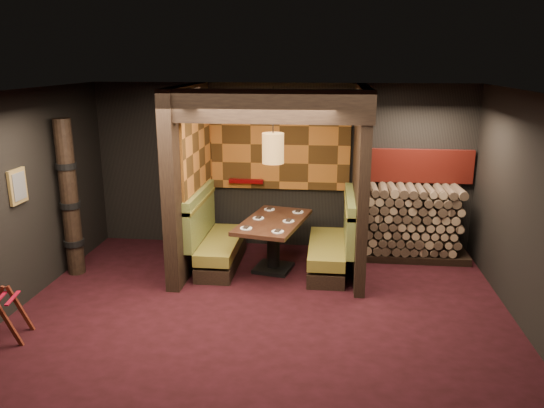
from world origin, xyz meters
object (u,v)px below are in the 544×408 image
at_px(luggage_rack, 2,314).
at_px(dining_table, 273,235).
at_px(firewood_stack, 416,223).
at_px(booth_bench_left, 215,242).
at_px(booth_bench_right, 334,246).
at_px(totem_column, 70,199).
at_px(pendant_lamp, 273,148).

bearing_deg(luggage_rack, dining_table, 39.93).
distance_m(dining_table, firewood_stack, 2.43).
bearing_deg(booth_bench_left, luggage_rack, -127.93).
height_order(booth_bench_left, firewood_stack, firewood_stack).
distance_m(booth_bench_right, luggage_rack, 4.68).
relative_size(dining_table, totem_column, 0.71).
xyz_separation_m(dining_table, firewood_stack, (2.29, 0.80, 0.03)).
xyz_separation_m(booth_bench_left, dining_table, (0.95, -0.10, 0.19)).
bearing_deg(totem_column, pendant_lamp, 7.53).
xyz_separation_m(luggage_rack, firewood_stack, (5.26, 3.28, 0.30)).
height_order(booth_bench_right, firewood_stack, firewood_stack).
relative_size(booth_bench_right, pendant_lamp, 1.42).
bearing_deg(dining_table, booth_bench_left, 174.15).
distance_m(luggage_rack, firewood_stack, 6.20).
distance_m(booth_bench_right, pendant_lamp, 1.82).
bearing_deg(luggage_rack, booth_bench_left, 52.07).
bearing_deg(booth_bench_right, totem_column, -172.14).
bearing_deg(pendant_lamp, totem_column, -172.47).
relative_size(dining_table, firewood_stack, 0.98).
relative_size(booth_bench_right, luggage_rack, 2.45).
bearing_deg(firewood_stack, luggage_rack, -148.05).
relative_size(dining_table, luggage_rack, 2.60).
height_order(dining_table, totem_column, totem_column).
bearing_deg(luggage_rack, pendant_lamp, 39.36).
bearing_deg(firewood_stack, totem_column, -166.81).
bearing_deg(pendant_lamp, booth_bench_left, 171.19).
height_order(dining_table, pendant_lamp, pendant_lamp).
bearing_deg(totem_column, dining_table, 8.45).
height_order(booth_bench_right, pendant_lamp, pendant_lamp).
xyz_separation_m(booth_bench_right, pendant_lamp, (-0.94, -0.15, 1.55)).
relative_size(luggage_rack, firewood_stack, 0.38).
bearing_deg(booth_bench_left, booth_bench_right, 0.00).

